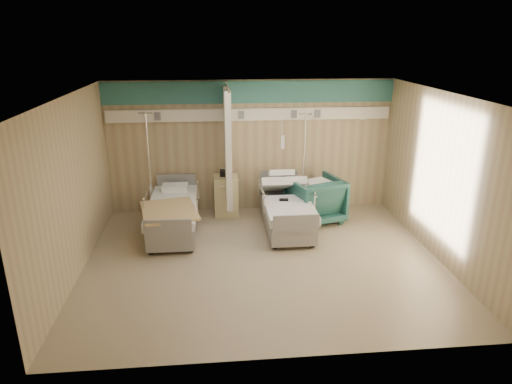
% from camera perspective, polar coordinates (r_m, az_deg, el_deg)
% --- Properties ---
extents(ground, '(6.00, 5.00, 0.00)m').
position_cam_1_polar(ground, '(7.91, 0.89, -8.54)').
color(ground, gray).
rests_on(ground, ground).
extents(room_walls, '(6.04, 5.04, 2.82)m').
position_cam_1_polar(room_walls, '(7.48, 0.51, 5.11)').
color(room_walls, tan).
rests_on(room_walls, ground).
extents(bed_right, '(1.00, 2.16, 0.63)m').
position_cam_1_polar(bed_right, '(9.02, 3.79, -2.76)').
color(bed_right, silver).
rests_on(bed_right, ground).
extents(bed_left, '(1.00, 2.16, 0.63)m').
position_cam_1_polar(bed_left, '(8.95, -10.28, -3.21)').
color(bed_left, silver).
rests_on(bed_left, ground).
extents(bedside_cabinet, '(0.50, 0.48, 0.85)m').
position_cam_1_polar(bedside_cabinet, '(9.72, -3.74, -0.42)').
color(bedside_cabinet, '#D1BF82').
rests_on(bedside_cabinet, ground).
extents(visitor_armchair, '(1.25, 1.27, 0.93)m').
position_cam_1_polar(visitor_armchair, '(9.42, 7.36, -0.91)').
color(visitor_armchair, '#1F4D48').
rests_on(visitor_armchair, ground).
extents(waffle_blanket, '(0.82, 0.79, 0.07)m').
position_cam_1_polar(waffle_blanket, '(9.28, 7.67, 2.03)').
color(waffle_blanket, silver).
rests_on(waffle_blanket, visitor_armchair).
extents(iv_stand_right, '(0.39, 0.39, 2.16)m').
position_cam_1_polar(iv_stand_right, '(9.87, 5.87, -0.07)').
color(iv_stand_right, silver).
rests_on(iv_stand_right, ground).
extents(iv_stand_left, '(0.40, 0.40, 2.25)m').
position_cam_1_polar(iv_stand_left, '(9.61, -12.86, -0.89)').
color(iv_stand_left, silver).
rests_on(iv_stand_left, ground).
extents(call_remote, '(0.18, 0.10, 0.04)m').
position_cam_1_polar(call_remote, '(8.81, 3.49, -0.97)').
color(call_remote, black).
rests_on(call_remote, bed_right).
extents(tan_blanket, '(1.18, 1.36, 0.04)m').
position_cam_1_polar(tan_blanket, '(8.41, -10.83, -2.30)').
color(tan_blanket, tan).
rests_on(tan_blanket, bed_left).
extents(toiletry_bag, '(0.25, 0.16, 0.13)m').
position_cam_1_polar(toiletry_bag, '(9.59, -3.81, 2.39)').
color(toiletry_bag, black).
rests_on(toiletry_bag, bedside_cabinet).
extents(white_cup, '(0.10, 0.10, 0.12)m').
position_cam_1_polar(white_cup, '(9.71, -4.08, 2.57)').
color(white_cup, white).
rests_on(white_cup, bedside_cabinet).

